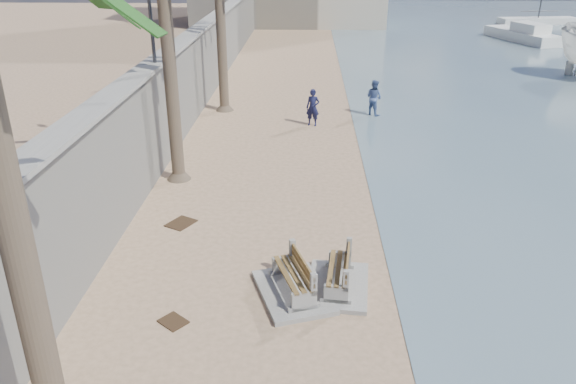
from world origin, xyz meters
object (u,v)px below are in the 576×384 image
object	(u,v)px
person_b	(374,96)
sailboat_west	(538,21)
person_a	(313,105)
bench_near	(293,280)
yacht_far	(522,36)
bench_far	(338,274)

from	to	relation	value
person_b	sailboat_west	distance (m)	37.61
person_b	person_a	bearing A→B (deg)	76.20
bench_near	person_b	distance (m)	14.93
bench_near	yacht_far	distance (m)	40.32
person_b	yacht_far	bearing A→B (deg)	-78.76
bench_near	yacht_far	world-z (taller)	yacht_far
bench_far	yacht_far	bearing A→B (deg)	65.56
bench_near	sailboat_west	distance (m)	51.99
person_a	sailboat_west	world-z (taller)	sailboat_west
bench_near	person_b	xyz separation A→B (m)	(3.28, 14.56, 0.51)
sailboat_west	bench_far	bearing A→B (deg)	-114.82
bench_far	person_a	size ratio (longest dim) A/B	1.17
bench_near	bench_far	world-z (taller)	bench_near
bench_far	person_b	distance (m)	14.45
sailboat_west	yacht_far	bearing A→B (deg)	-116.11
bench_near	sailboat_west	bearing A→B (deg)	64.31
bench_far	yacht_far	distance (m)	39.62
person_a	sailboat_west	distance (m)	40.56
bench_far	yacht_far	size ratio (longest dim) A/B	0.29
bench_near	yacht_far	xyz separation A→B (m)	(17.40, 36.37, -0.03)
bench_far	person_b	bearing A→B (deg)	80.99
bench_near	person_a	distance (m)	12.84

